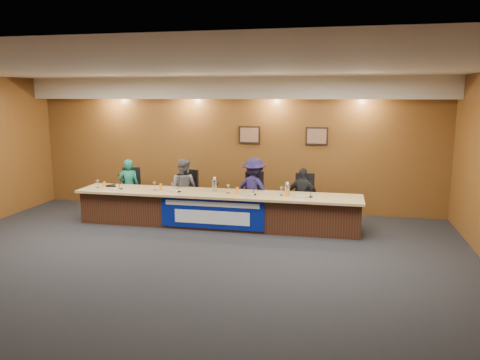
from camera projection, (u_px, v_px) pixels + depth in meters
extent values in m
plane|color=black|center=(180.00, 264.00, 7.81)|extent=(10.00, 10.00, 0.00)
cube|color=silver|center=(175.00, 68.00, 7.24)|extent=(10.00, 8.00, 0.04)
cube|color=brown|center=(233.00, 145.00, 11.37)|extent=(10.00, 0.04, 3.20)
cube|color=beige|center=(231.00, 88.00, 10.89)|extent=(10.00, 0.50, 0.50)
cube|color=#3C1F12|center=(217.00, 210.00, 10.05)|extent=(6.00, 0.80, 0.70)
cube|color=tan|center=(216.00, 194.00, 9.94)|extent=(6.10, 0.95, 0.05)
cube|color=navy|center=(212.00, 214.00, 9.65)|extent=(2.20, 0.02, 0.65)
cube|color=silver|center=(212.00, 204.00, 9.60)|extent=(2.00, 0.01, 0.10)
cube|color=silver|center=(212.00, 217.00, 9.65)|extent=(1.60, 0.01, 0.28)
cube|color=black|center=(249.00, 135.00, 11.21)|extent=(0.52, 0.04, 0.42)
cube|color=black|center=(317.00, 136.00, 10.88)|extent=(0.52, 0.04, 0.42)
imported|color=#115B48|center=(129.00, 187.00, 11.03)|extent=(0.56, 0.45, 1.32)
imported|color=#56555B|center=(183.00, 188.00, 10.75)|extent=(0.74, 0.62, 1.37)
imported|color=#1B143C|center=(254.00, 190.00, 10.40)|extent=(1.04, 0.80, 1.43)
imported|color=black|center=(303.00, 196.00, 10.20)|extent=(0.78, 0.46, 1.24)
cube|color=black|center=(131.00, 193.00, 11.16)|extent=(0.61, 0.61, 0.08)
cube|color=black|center=(185.00, 196.00, 10.88)|extent=(0.63, 0.63, 0.08)
cube|color=black|center=(255.00, 199.00, 10.54)|extent=(0.57, 0.57, 0.08)
cube|color=black|center=(303.00, 201.00, 10.32)|extent=(0.51, 0.51, 0.08)
cube|color=white|center=(110.00, 188.00, 10.14)|extent=(0.24, 0.08, 0.10)
cylinder|color=black|center=(121.00, 189.00, 10.29)|extent=(0.07, 0.07, 0.02)
cylinder|color=orange|center=(105.00, 185.00, 10.38)|extent=(0.06, 0.06, 0.15)
cylinder|color=silver|center=(98.00, 184.00, 10.41)|extent=(0.08, 0.08, 0.18)
cube|color=white|center=(171.00, 191.00, 9.91)|extent=(0.24, 0.08, 0.10)
cylinder|color=black|center=(179.00, 192.00, 9.97)|extent=(0.07, 0.07, 0.02)
cylinder|color=orange|center=(161.00, 187.00, 10.13)|extent=(0.06, 0.06, 0.15)
cylinder|color=silver|center=(154.00, 186.00, 10.15)|extent=(0.08, 0.08, 0.18)
cube|color=white|center=(247.00, 194.00, 9.53)|extent=(0.24, 0.08, 0.10)
cylinder|color=black|center=(255.00, 194.00, 9.69)|extent=(0.07, 0.07, 0.02)
cylinder|color=orange|center=(237.00, 191.00, 9.74)|extent=(0.06, 0.06, 0.15)
cylinder|color=silver|center=(228.00, 189.00, 9.85)|extent=(0.08, 0.08, 0.18)
cube|color=white|center=(300.00, 196.00, 9.35)|extent=(0.24, 0.08, 0.10)
cylinder|color=black|center=(311.00, 197.00, 9.46)|extent=(0.07, 0.07, 0.02)
cylinder|color=orange|center=(287.00, 193.00, 9.53)|extent=(0.06, 0.06, 0.15)
cylinder|color=silver|center=(281.00, 191.00, 9.62)|extent=(0.08, 0.08, 0.18)
cylinder|color=silver|center=(215.00, 185.00, 10.03)|extent=(0.11, 0.11, 0.26)
cylinder|color=silver|center=(287.00, 190.00, 9.68)|extent=(0.11, 0.11, 0.22)
cylinder|color=black|center=(112.00, 186.00, 10.52)|extent=(0.32, 0.32, 0.05)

